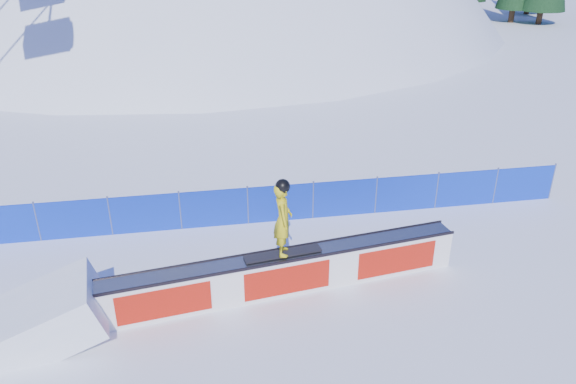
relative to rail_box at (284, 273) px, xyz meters
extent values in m
plane|color=white|center=(-1.50, -0.90, -0.53)|extent=(160.00, 160.00, 0.00)
sphere|color=white|center=(-1.50, 41.10, -18.53)|extent=(64.00, 64.00, 64.00)
cylinder|color=#312013|center=(25.20, 40.94, 0.07)|extent=(0.50, 0.50, 1.40)
cylinder|color=#312013|center=(26.21, 42.27, 0.07)|extent=(0.50, 0.50, 1.40)
cylinder|color=#312013|center=(27.92, 39.57, 0.07)|extent=(0.50, 0.50, 1.40)
cylinder|color=#312013|center=(29.90, 36.41, 0.07)|extent=(0.50, 0.50, 1.40)
cube|color=#0E30B9|center=(-1.50, 3.60, 0.07)|extent=(22.00, 0.03, 1.20)
cylinder|color=#444F7B|center=(-6.50, 3.60, 0.12)|extent=(0.05, 0.05, 1.30)
cylinder|color=#444F7B|center=(-4.50, 3.60, 0.12)|extent=(0.05, 0.05, 1.30)
cylinder|color=#444F7B|center=(-2.50, 3.60, 0.12)|extent=(0.05, 0.05, 1.30)
cylinder|color=#444F7B|center=(-0.50, 3.60, 0.12)|extent=(0.05, 0.05, 1.30)
cylinder|color=#444F7B|center=(1.50, 3.60, 0.12)|extent=(0.05, 0.05, 1.30)
cylinder|color=#444F7B|center=(3.50, 3.60, 0.12)|extent=(0.05, 0.05, 1.30)
cylinder|color=#444F7B|center=(5.50, 3.60, 0.12)|extent=(0.05, 0.05, 1.30)
cylinder|color=#444F7B|center=(7.50, 3.60, 0.12)|extent=(0.05, 0.05, 1.30)
cylinder|color=#444F7B|center=(9.50, 3.60, 0.12)|extent=(0.05, 0.05, 1.30)
cube|color=white|center=(0.00, 0.00, -0.03)|extent=(9.02, 1.83, 1.02)
cube|color=gray|center=(0.00, 0.00, 0.50)|extent=(8.94, 1.84, 0.05)
cube|color=black|center=(0.04, -0.30, 0.52)|extent=(8.95, 1.30, 0.07)
cube|color=black|center=(-0.04, 0.30, 0.52)|extent=(8.95, 1.30, 0.07)
cube|color=red|center=(0.04, -0.29, -0.03)|extent=(8.50, 1.23, 0.76)
cube|color=red|center=(-0.04, 0.29, -0.03)|extent=(8.50, 1.23, 0.76)
cube|color=black|center=(-0.02, 0.00, 0.57)|extent=(1.92, 0.60, 0.04)
imported|color=yellow|center=(-0.02, 0.00, 1.50)|extent=(0.51, 0.71, 1.83)
sphere|color=black|center=(-0.02, 0.00, 2.36)|extent=(0.34, 0.34, 0.34)
camera|label=1|loc=(-1.85, -11.33, 7.80)|focal=35.00mm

